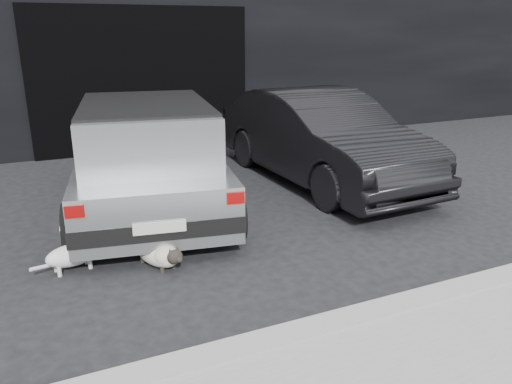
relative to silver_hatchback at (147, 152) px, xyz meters
name	(u,v)px	position (x,y,z in m)	size (l,w,h in m)	color
ground	(140,232)	(-0.29, -0.72, -0.75)	(80.00, 80.00, 0.00)	black
building_facade	(119,14)	(0.71, 5.28, 1.75)	(34.00, 4.00, 5.00)	black
garage_opening	(144,81)	(0.71, 3.27, 0.55)	(4.00, 0.10, 2.60)	black
curb	(344,324)	(0.71, -3.32, -0.69)	(18.00, 0.25, 0.12)	gray
silver_hatchback	(147,152)	(0.00, 0.00, 0.00)	(2.33, 3.96, 1.37)	#A9ACAE
second_car	(320,137)	(2.61, 0.19, -0.08)	(1.43, 4.09, 1.35)	black
cat_siamese	(160,255)	(-0.29, -1.67, -0.62)	(0.46, 0.75, 0.28)	beige
cat_white	(75,253)	(-1.04, -1.39, -0.59)	(0.71, 0.33, 0.34)	silver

